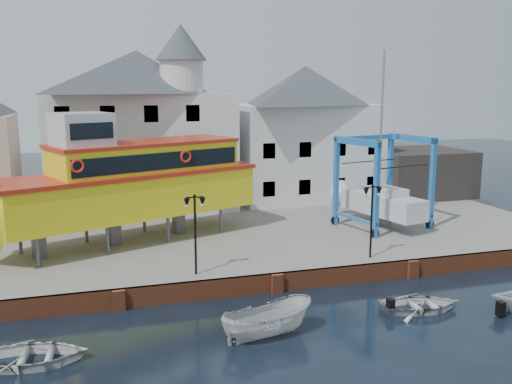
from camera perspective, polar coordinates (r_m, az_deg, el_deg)
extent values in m
plane|color=black|center=(30.10, 2.08, -9.99)|extent=(140.00, 140.00, 0.00)
cube|color=slate|center=(40.03, -3.04, -3.99)|extent=(44.00, 22.00, 1.00)
cube|color=brown|center=(30.03, 2.02, -9.02)|extent=(44.00, 0.25, 1.00)
cube|color=brown|center=(28.45, -13.56, -10.47)|extent=(0.60, 0.36, 1.00)
cube|color=brown|center=(29.88, 2.12, -9.13)|extent=(0.60, 0.36, 1.00)
cube|color=brown|center=(33.23, 15.39, -7.45)|extent=(0.60, 0.36, 1.00)
cube|color=silver|center=(45.60, -11.52, 4.01)|extent=(14.00, 8.00, 9.00)
pyramid|color=#363C40|center=(45.33, -11.81, 11.69)|extent=(14.00, 8.00, 3.20)
cube|color=black|center=(41.95, -18.34, -0.90)|extent=(1.00, 0.08, 1.20)
cube|color=black|center=(41.96, -14.24, -0.68)|extent=(1.00, 0.08, 1.20)
cube|color=black|center=(42.19, -10.18, -0.46)|extent=(1.00, 0.08, 1.20)
cube|color=black|center=(42.63, -6.17, -0.24)|extent=(1.00, 0.08, 1.20)
cube|color=black|center=(41.48, -18.58, 3.16)|extent=(1.00, 0.08, 1.20)
cube|color=black|center=(41.50, -14.43, 3.38)|extent=(1.00, 0.08, 1.20)
cube|color=black|center=(41.73, -10.31, 3.59)|extent=(1.00, 0.08, 1.20)
cube|color=black|center=(42.17, -6.25, 3.77)|extent=(1.00, 0.08, 1.20)
cube|color=black|center=(41.23, -18.82, 7.30)|extent=(1.00, 0.08, 1.20)
cube|color=black|center=(41.24, -14.63, 7.52)|extent=(1.00, 0.08, 1.20)
cube|color=black|center=(41.48, -10.45, 7.70)|extent=(1.00, 0.08, 1.20)
cube|color=black|center=(41.92, -6.34, 7.84)|extent=(1.00, 0.08, 1.20)
cylinder|color=silver|center=(43.33, -7.46, 11.35)|extent=(3.20, 3.20, 2.40)
cone|color=#363C40|center=(43.43, -7.54, 14.64)|extent=(3.80, 3.80, 2.60)
cube|color=silver|center=(49.44, 4.85, 4.10)|extent=(12.00, 8.00, 8.00)
pyramid|color=#363C40|center=(49.12, 4.95, 10.60)|extent=(12.00, 8.00, 3.20)
cube|color=black|center=(44.58, 1.30, 0.30)|extent=(1.00, 0.08, 1.20)
cube|color=black|center=(45.59, 4.88, 0.50)|extent=(1.00, 0.08, 1.20)
cube|color=black|center=(46.78, 8.30, 0.68)|extent=(1.00, 0.08, 1.20)
cube|color=black|center=(48.12, 11.54, 0.85)|extent=(1.00, 0.08, 1.20)
cube|color=black|center=(44.14, 1.32, 4.13)|extent=(1.00, 0.08, 1.20)
cube|color=black|center=(45.16, 4.94, 4.25)|extent=(1.00, 0.08, 1.20)
cube|color=black|center=(46.36, 8.40, 4.34)|extent=(1.00, 0.08, 1.20)
cube|color=black|center=(47.71, 11.67, 4.41)|extent=(1.00, 0.08, 1.20)
cube|color=black|center=(52.50, 15.83, 1.91)|extent=(8.00, 7.00, 4.00)
cylinder|color=black|center=(29.31, -6.09, -4.46)|extent=(0.12, 0.12, 4.00)
cube|color=black|center=(28.84, -6.17, -0.52)|extent=(0.90, 0.06, 0.06)
sphere|color=black|center=(28.83, -6.17, -0.38)|extent=(0.16, 0.16, 0.16)
cone|color=black|center=(28.83, -6.94, -1.09)|extent=(0.32, 0.32, 0.45)
sphere|color=silver|center=(28.86, -6.93, -1.44)|extent=(0.18, 0.18, 0.18)
cone|color=black|center=(28.97, -5.38, -1.00)|extent=(0.32, 0.32, 0.45)
sphere|color=silver|center=(29.01, -5.37, -1.35)|extent=(0.18, 0.18, 0.18)
cylinder|color=black|center=(32.61, 11.46, -3.06)|extent=(0.12, 0.12, 4.00)
cube|color=black|center=(32.19, 11.60, 0.49)|extent=(0.90, 0.06, 0.06)
sphere|color=black|center=(32.18, 11.60, 0.61)|extent=(0.16, 0.16, 0.16)
cone|color=black|center=(32.05, 10.95, -0.02)|extent=(0.32, 0.32, 0.45)
sphere|color=silver|center=(32.08, 10.94, -0.34)|extent=(0.18, 0.18, 0.18)
cone|color=black|center=(32.43, 12.20, 0.05)|extent=(0.32, 0.32, 0.45)
sphere|color=silver|center=(32.46, 12.19, -0.26)|extent=(0.18, 0.18, 0.18)
cylinder|color=#59595E|center=(32.73, -20.98, -5.60)|extent=(0.26, 0.26, 1.70)
cylinder|color=#59595E|center=(35.68, -22.52, -4.39)|extent=(0.26, 0.26, 1.70)
cylinder|color=#59595E|center=(34.03, -14.60, -4.62)|extent=(0.26, 0.26, 1.70)
cylinder|color=#59595E|center=(36.87, -16.60, -3.54)|extent=(0.26, 0.26, 1.70)
cylinder|color=#59595E|center=(35.73, -8.78, -3.67)|extent=(0.26, 0.26, 1.70)
cylinder|color=#59595E|center=(38.45, -11.12, -2.72)|extent=(0.26, 0.26, 1.70)
cylinder|color=#59595E|center=(37.77, -3.55, -2.78)|extent=(0.26, 0.26, 1.70)
cylinder|color=#59595E|center=(40.35, -6.12, -1.95)|extent=(0.26, 0.26, 1.70)
cube|color=#59595E|center=(34.35, -20.88, -4.84)|extent=(0.84, 0.77, 1.70)
cube|color=#59595E|center=(35.88, -13.98, -3.80)|extent=(0.84, 0.77, 1.70)
cube|color=#59595E|center=(37.88, -7.74, -2.82)|extent=(0.84, 0.77, 1.70)
cube|color=yellow|center=(35.89, -12.49, -0.31)|extent=(16.32, 9.78, 2.49)
cube|color=#B32715|center=(35.66, -12.57, 1.84)|extent=(16.70, 10.07, 0.25)
cube|color=yellow|center=(36.05, -11.00, 3.26)|extent=(11.94, 7.71, 1.81)
cube|color=black|center=(34.33, -9.50, 3.04)|extent=(10.14, 4.02, 1.02)
cube|color=black|center=(37.78, -12.38, 3.63)|extent=(10.14, 4.02, 1.02)
cube|color=#B32715|center=(35.94, -11.06, 4.85)|extent=(12.19, 7.90, 0.20)
cube|color=silver|center=(34.24, -17.04, 5.87)|extent=(3.81, 3.81, 2.06)
cube|color=black|center=(32.84, -16.08, 5.89)|extent=(2.32, 0.96, 0.91)
torus|color=#B32715|center=(32.15, -17.44, 2.49)|extent=(0.80, 0.44, 0.79)
torus|color=#B32715|center=(35.11, -7.04, 3.55)|extent=(0.80, 0.44, 0.79)
cube|color=#1E69AF|center=(36.63, 11.95, 0.13)|extent=(0.37, 0.37, 6.13)
cylinder|color=black|center=(37.22, 11.79, -4.05)|extent=(0.65, 0.36, 0.61)
cube|color=#1E69AF|center=(39.69, 8.01, 1.05)|extent=(0.37, 0.37, 6.13)
cylinder|color=black|center=(40.23, 7.91, -2.82)|extent=(0.65, 0.36, 0.61)
cube|color=#1E69AF|center=(40.09, 17.20, 0.78)|extent=(0.37, 0.37, 6.13)
cylinder|color=black|center=(40.63, 16.99, -3.06)|extent=(0.65, 0.36, 0.61)
cube|color=#1E69AF|center=(42.90, 13.21, 1.59)|extent=(0.37, 0.37, 6.13)
cylinder|color=black|center=(43.40, 13.05, -2.00)|extent=(0.65, 0.36, 0.61)
cube|color=#1E69AF|center=(37.75, 10.04, 4.96)|extent=(1.31, 4.33, 0.43)
cube|color=#1E69AF|center=(38.57, 9.80, -2.59)|extent=(1.22, 4.31, 0.18)
cube|color=#1E69AF|center=(41.11, 15.33, 5.20)|extent=(1.31, 4.33, 0.43)
cube|color=#1E69AF|center=(41.87, 14.99, -1.76)|extent=(1.22, 4.31, 0.18)
cube|color=#1E69AF|center=(40.89, 10.85, 5.36)|extent=(5.18, 1.52, 0.31)
cube|color=silver|center=(40.03, 12.54, -1.18)|extent=(3.48, 6.85, 1.40)
cone|color=silver|center=(42.90, 9.02, -0.27)|extent=(2.28, 1.83, 2.01)
cube|color=#59595E|center=(40.24, 12.48, -2.59)|extent=(0.57, 1.58, 0.61)
cube|color=silver|center=(39.54, 13.03, 0.07)|extent=(1.97, 2.88, 0.53)
cylinder|color=#99999E|center=(39.62, 12.43, 6.76)|extent=(0.19, 0.19, 9.63)
cube|color=black|center=(38.44, 14.30, 2.46)|extent=(4.55, 1.20, 0.05)
cube|color=black|center=(40.72, 11.20, 3.03)|extent=(4.55, 1.20, 0.05)
imported|color=silver|center=(25.16, 1.13, -14.29)|extent=(4.55, 2.43, 1.67)
imported|color=silver|center=(28.94, 16.06, -11.29)|extent=(4.26, 3.31, 0.81)
imported|color=silver|center=(24.58, -21.60, -15.71)|extent=(4.66, 3.56, 0.90)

